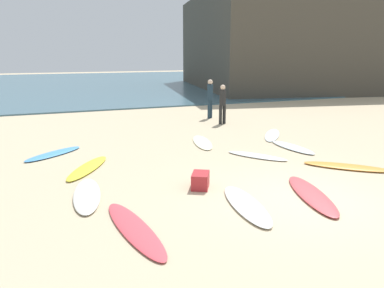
% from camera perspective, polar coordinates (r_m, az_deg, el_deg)
% --- Properties ---
extents(ground_plane, '(120.00, 120.00, 0.00)m').
position_cam_1_polar(ground_plane, '(8.51, 16.81, -7.99)').
color(ground_plane, '#C6B28E').
extents(ocean_water, '(120.00, 40.00, 0.08)m').
position_cam_1_polar(ocean_water, '(41.06, -14.88, 8.90)').
color(ocean_water, '#426675').
rests_on(ocean_water, ground_plane).
extents(coastal_headland, '(33.05, 23.04, 8.01)m').
position_cam_1_polar(coastal_headland, '(39.73, 23.84, 13.81)').
color(coastal_headland, '#474238').
rests_on(coastal_headland, ground_plane).
extents(surfboard_0, '(0.81, 2.61, 0.06)m').
position_cam_1_polar(surfboard_0, '(6.90, -8.72, -12.49)').
color(surfboard_0, '#E2454F').
rests_on(surfboard_0, ground_plane).
extents(surfboard_1, '(1.87, 2.20, 0.06)m').
position_cam_1_polar(surfboard_1, '(14.63, 12.02, 1.37)').
color(surfboard_1, white).
rests_on(surfboard_1, ground_plane).
extents(surfboard_2, '(0.86, 2.29, 0.08)m').
position_cam_1_polar(surfboard_2, '(8.60, -15.59, -7.40)').
color(surfboard_2, silver).
rests_on(surfboard_2, ground_plane).
extents(surfboard_3, '(1.12, 2.32, 0.06)m').
position_cam_1_polar(surfboard_3, '(13.13, 1.57, 0.28)').
color(surfboard_3, beige).
rests_on(surfboard_3, ground_plane).
extents(surfboard_4, '(1.61, 2.27, 0.08)m').
position_cam_1_polar(surfboard_4, '(10.57, -15.47, -3.46)').
color(surfboard_4, yellow).
rests_on(surfboard_4, ground_plane).
extents(surfboard_5, '(0.65, 2.05, 0.08)m').
position_cam_1_polar(surfboard_5, '(12.82, 14.94, -0.46)').
color(surfboard_5, white).
rests_on(surfboard_5, ground_plane).
extents(surfboard_6, '(1.95, 1.72, 0.08)m').
position_cam_1_polar(surfboard_6, '(12.35, -20.17, -1.38)').
color(surfboard_6, '#4995DF').
rests_on(surfboard_6, ground_plane).
extents(surfboard_7, '(2.06, 2.00, 0.08)m').
position_cam_1_polar(surfboard_7, '(11.11, 22.46, -3.18)').
color(surfboard_7, orange).
rests_on(surfboard_7, ground_plane).
extents(surfboard_8, '(1.32, 2.53, 0.09)m').
position_cam_1_polar(surfboard_8, '(8.70, 17.60, -7.27)').
color(surfboard_8, '#D7484D').
rests_on(surfboard_8, ground_plane).
extents(surfboard_9, '(1.49, 1.86, 0.07)m').
position_cam_1_polar(surfboard_9, '(11.54, 9.79, -1.76)').
color(surfboard_9, white).
rests_on(surfboard_9, ground_plane).
extents(surfboard_10, '(0.94, 2.29, 0.08)m').
position_cam_1_polar(surfboard_10, '(7.85, 8.21, -9.08)').
color(surfboard_10, silver).
rests_on(surfboard_10, ground_plane).
extents(beachgoer_near, '(0.34, 0.32, 1.72)m').
position_cam_1_polar(beachgoer_near, '(16.62, 4.65, 6.31)').
color(beachgoer_near, black).
rests_on(beachgoer_near, ground_plane).
extents(beachgoer_mid, '(0.39, 0.39, 1.85)m').
position_cam_1_polar(beachgoer_mid, '(18.10, 2.75, 7.18)').
color(beachgoer_mid, '#1E3342').
rests_on(beachgoer_mid, ground_plane).
extents(beach_cooler, '(0.60, 0.68, 0.36)m').
position_cam_1_polar(beach_cooler, '(8.77, 1.29, -5.52)').
color(beach_cooler, '#B2282D').
rests_on(beach_cooler, ground_plane).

